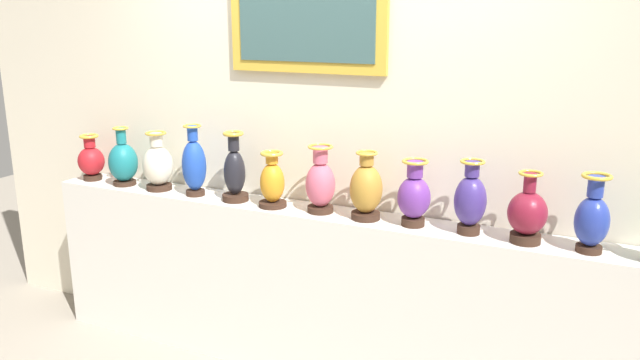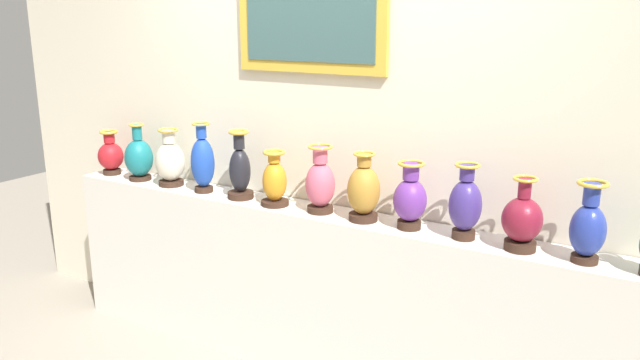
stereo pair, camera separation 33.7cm
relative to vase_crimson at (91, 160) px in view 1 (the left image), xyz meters
The scene contains 14 objects.
display_shelf 1.73m from the vase_crimson, ahead, with size 3.52×0.28×0.97m, color silver.
back_wall 1.65m from the vase_crimson, ahead, with size 5.13×0.14×2.60m.
vase_crimson is the anchor object (origin of this frame).
vase_teal 0.27m from the vase_crimson, ahead, with size 0.18×0.18×0.37m.
vase_ivory 0.54m from the vase_crimson, ahead, with size 0.18×0.18×0.36m.
vase_sapphire 0.82m from the vase_crimson, ahead, with size 0.14×0.14×0.42m.
vase_onyx 1.09m from the vase_crimson, ahead, with size 0.15×0.15×0.40m.
vase_amber 1.34m from the vase_crimson, ahead, with size 0.16×0.16×0.31m.
vase_rose 1.63m from the vase_crimson, ahead, with size 0.16×0.16×0.37m.
vase_ochre 1.89m from the vase_crimson, ahead, with size 0.17×0.17×0.36m.
vase_violet 2.15m from the vase_crimson, ahead, with size 0.17×0.17×0.34m.
vase_indigo 2.43m from the vase_crimson, ahead, with size 0.16×0.16×0.37m.
vase_burgundy 2.70m from the vase_crimson, ahead, with size 0.18×0.18×0.34m.
vase_cobalt 2.97m from the vase_crimson, ahead, with size 0.15×0.15×0.36m.
Camera 1 is at (1.39, -2.95, 2.01)m, focal length 35.35 mm.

